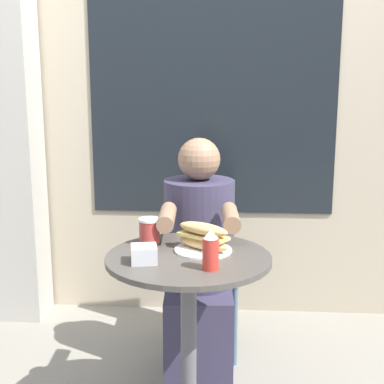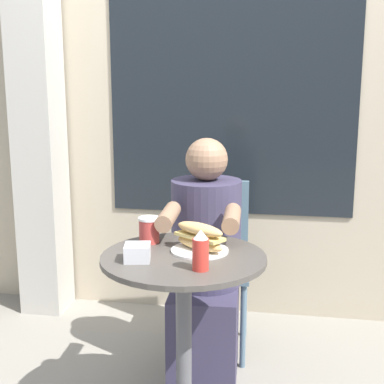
# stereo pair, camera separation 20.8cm
# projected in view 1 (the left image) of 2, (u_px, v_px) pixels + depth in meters

# --- Properties ---
(storefront_wall) EXTENTS (8.00, 0.09, 2.80)m
(storefront_wall) POSITION_uv_depth(u_px,v_px,m) (206.00, 78.00, 3.06)
(storefront_wall) COLOR #B7A88E
(storefront_wall) RESTS_ON ground_plane
(lattice_pillar) EXTENTS (0.25, 0.25, 2.40)m
(lattice_pillar) POSITION_uv_depth(u_px,v_px,m) (14.00, 114.00, 3.00)
(lattice_pillar) COLOR #B2ADA3
(lattice_pillar) RESTS_ON ground_plane
(cafe_table) EXTENTS (0.61, 0.61, 0.76)m
(cafe_table) POSITION_uv_depth(u_px,v_px,m) (189.00, 310.00, 2.00)
(cafe_table) COLOR #47423D
(cafe_table) RESTS_ON ground_plane
(diner_chair) EXTENTS (0.40, 0.40, 0.87)m
(diner_chair) POSITION_uv_depth(u_px,v_px,m) (201.00, 248.00, 2.81)
(diner_chair) COLOR slate
(diner_chair) RESTS_ON ground_plane
(seated_diner) EXTENTS (0.35, 0.59, 1.13)m
(seated_diner) POSITION_uv_depth(u_px,v_px,m) (199.00, 276.00, 2.47)
(seated_diner) COLOR #38334C
(seated_diner) RESTS_ON ground_plane
(sandwich_on_plate) EXTENTS (0.22, 0.22, 0.11)m
(sandwich_on_plate) POSITION_uv_depth(u_px,v_px,m) (203.00, 239.00, 1.99)
(sandwich_on_plate) COLOR white
(sandwich_on_plate) RESTS_ON cafe_table
(drink_cup) EXTENTS (0.08, 0.08, 0.10)m
(drink_cup) POSITION_uv_depth(u_px,v_px,m) (149.00, 231.00, 2.08)
(drink_cup) COLOR #B73D38
(drink_cup) RESTS_ON cafe_table
(napkin_box) EXTENTS (0.11, 0.11, 0.06)m
(napkin_box) POSITION_uv_depth(u_px,v_px,m) (144.00, 254.00, 1.87)
(napkin_box) COLOR silver
(napkin_box) RESTS_ON cafe_table
(condiment_bottle) EXTENTS (0.06, 0.06, 0.14)m
(condiment_bottle) POSITION_uv_depth(u_px,v_px,m) (211.00, 250.00, 1.79)
(condiment_bottle) COLOR red
(condiment_bottle) RESTS_ON cafe_table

